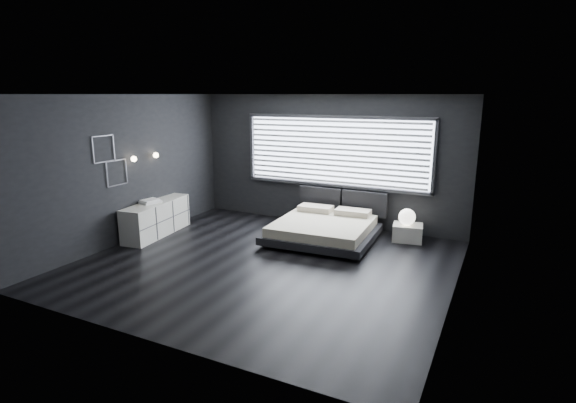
% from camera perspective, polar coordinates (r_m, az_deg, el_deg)
% --- Properties ---
extents(room, '(6.04, 6.00, 2.80)m').
position_cam_1_polar(room, '(7.31, -2.95, 2.42)').
color(room, black).
rests_on(room, ground).
extents(window, '(4.14, 0.09, 1.52)m').
position_cam_1_polar(window, '(9.62, 5.98, 6.30)').
color(window, white).
rests_on(window, ground).
extents(headboard, '(1.96, 0.16, 0.52)m').
position_cam_1_polar(headboard, '(9.68, 6.88, 0.06)').
color(headboard, black).
rests_on(headboard, ground).
extents(sconce_near, '(0.18, 0.11, 0.11)m').
position_cam_1_polar(sconce_near, '(9.06, -19.00, 5.13)').
color(sconce_near, silver).
rests_on(sconce_near, ground).
extents(sconce_far, '(0.18, 0.11, 0.11)m').
position_cam_1_polar(sconce_far, '(9.49, -16.45, 5.66)').
color(sconce_far, silver).
rests_on(sconce_far, ground).
extents(wall_art_upper, '(0.01, 0.48, 0.48)m').
position_cam_1_polar(wall_art_upper, '(8.69, -22.36, 6.20)').
color(wall_art_upper, '#47474C').
rests_on(wall_art_upper, ground).
extents(wall_art_lower, '(0.01, 0.48, 0.48)m').
position_cam_1_polar(wall_art_lower, '(8.92, -20.90, 3.43)').
color(wall_art_lower, '#47474C').
rests_on(wall_art_lower, ground).
extents(bed, '(2.06, 1.98, 0.51)m').
position_cam_1_polar(bed, '(8.82, 4.52, -3.46)').
color(bed, black).
rests_on(bed, ground).
extents(nightstand, '(0.63, 0.55, 0.33)m').
position_cam_1_polar(nightstand, '(9.11, 14.93, -3.83)').
color(nightstand, silver).
rests_on(nightstand, ground).
extents(orb_lamp, '(0.32, 0.32, 0.32)m').
position_cam_1_polar(orb_lamp, '(8.98, 14.88, -1.91)').
color(orb_lamp, white).
rests_on(orb_lamp, nightstand).
extents(dresser, '(0.69, 1.76, 0.69)m').
position_cam_1_polar(dresser, '(9.51, -16.34, -2.06)').
color(dresser, silver).
rests_on(dresser, ground).
extents(book_stack, '(0.37, 0.43, 0.08)m').
position_cam_1_polar(book_stack, '(9.35, -17.09, 0.03)').
color(book_stack, white).
rests_on(book_stack, dresser).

